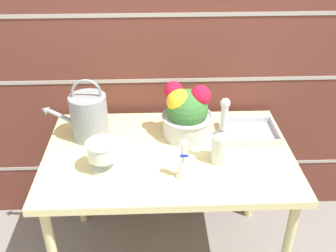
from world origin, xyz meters
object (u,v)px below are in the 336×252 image
at_px(flower_planter, 187,113).
at_px(wire_tray, 248,133).
at_px(figurine_vase, 184,163).
at_px(crystal_pedestal_bowl, 102,152).
at_px(glass_decanter, 222,142).
at_px(watering_can, 89,116).

bearing_deg(flower_planter, wire_tray, -2.68).
relative_size(flower_planter, figurine_vase, 1.50).
relative_size(crystal_pedestal_bowl, glass_decanter, 0.45).
bearing_deg(glass_decanter, wire_tray, 50.61).
bearing_deg(crystal_pedestal_bowl, glass_decanter, 4.06).
relative_size(watering_can, glass_decanter, 1.01).
relative_size(watering_can, crystal_pedestal_bowl, 2.26).
relative_size(glass_decanter, wire_tray, 1.12).
height_order(flower_planter, wire_tray, flower_planter).
height_order(watering_can, figurine_vase, watering_can).
bearing_deg(crystal_pedestal_bowl, figurine_vase, -12.08).
bearing_deg(figurine_vase, flower_planter, 83.47).
height_order(flower_planter, glass_decanter, glass_decanter).
bearing_deg(wire_tray, watering_can, 178.72).
distance_m(crystal_pedestal_bowl, flower_planter, 0.48).
height_order(crystal_pedestal_bowl, flower_planter, flower_planter).
xyz_separation_m(crystal_pedestal_bowl, figurine_vase, (0.35, -0.08, -0.01)).
height_order(glass_decanter, figurine_vase, glass_decanter).
relative_size(watering_can, figurine_vase, 1.72).
xyz_separation_m(crystal_pedestal_bowl, flower_planter, (0.39, 0.27, 0.04)).
relative_size(crystal_pedestal_bowl, flower_planter, 0.51).
bearing_deg(figurine_vase, watering_can, 142.13).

